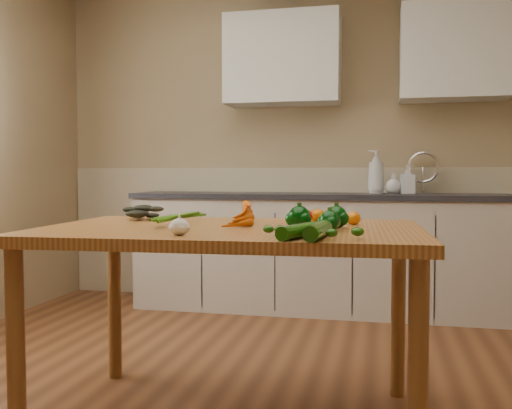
{
  "coord_description": "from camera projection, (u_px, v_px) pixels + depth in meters",
  "views": [
    {
      "loc": [
        0.68,
        -2.17,
        1.04
      ],
      "look_at": [
        0.12,
        0.34,
        0.91
      ],
      "focal_mm": 40.0,
      "sensor_mm": 36.0,
      "label": 1
    }
  ],
  "objects": [
    {
      "name": "soap_bottle_b",
      "position": [
        408.0,
        179.0,
        4.28
      ],
      "size": [
        0.11,
        0.11,
        0.22
      ],
      "primitive_type": "imported",
      "rotation": [
        0.0,
        0.0,
        1.69
      ],
      "color": "silver",
      "rests_on": "counter_run"
    },
    {
      "name": "upper_cabinets",
      "position": [
        361.0,
        56.0,
        4.37
      ],
      "size": [
        2.15,
        0.35,
        0.7
      ],
      "color": "silver",
      "rests_on": "room"
    },
    {
      "name": "tomato_b",
      "position": [
        318.0,
        216.0,
        2.54
      ],
      "size": [
        0.07,
        0.07,
        0.06
      ],
      "primitive_type": "ellipsoid",
      "color": "#CB6305",
      "rests_on": "table"
    },
    {
      "name": "carrot_bunch",
      "position": [
        222.0,
        216.0,
        2.42
      ],
      "size": [
        0.3,
        0.23,
        0.08
      ],
      "primitive_type": null,
      "rotation": [
        0.0,
        0.0,
        0.04
      ],
      "color": "#C85004",
      "rests_on": "table"
    },
    {
      "name": "pepper_b",
      "position": [
        336.0,
        217.0,
        2.29
      ],
      "size": [
        0.09,
        0.09,
        0.09
      ],
      "primitive_type": "sphere",
      "color": "#023106",
      "rests_on": "table"
    },
    {
      "name": "pepper_a",
      "position": [
        299.0,
        218.0,
        2.24
      ],
      "size": [
        0.09,
        0.09,
        0.09
      ],
      "primitive_type": "sphere",
      "color": "#023106",
      "rests_on": "table"
    },
    {
      "name": "room",
      "position": [
        220.0,
        127.0,
        2.43
      ],
      "size": [
        4.04,
        5.04,
        2.64
      ],
      "color": "brown",
      "rests_on": "ground"
    },
    {
      "name": "soap_bottle_a",
      "position": [
        376.0,
        172.0,
        4.34
      ],
      "size": [
        0.15,
        0.15,
        0.33
      ],
      "primitive_type": "imported",
      "rotation": [
        0.0,
        0.0,
        4.5
      ],
      "color": "silver",
      "rests_on": "counter_run"
    },
    {
      "name": "counter_run",
      "position": [
        319.0,
        251.0,
        4.39
      ],
      "size": [
        2.84,
        0.64,
        1.14
      ],
      "color": "#B5A896",
      "rests_on": "ground"
    },
    {
      "name": "zucchini_b",
      "position": [
        299.0,
        231.0,
        1.92
      ],
      "size": [
        0.13,
        0.24,
        0.05
      ],
      "primitive_type": "cylinder",
      "rotation": [
        1.57,
        0.0,
        -0.35
      ],
      "color": "#144507",
      "rests_on": "table"
    },
    {
      "name": "leafy_greens",
      "position": [
        143.0,
        208.0,
        2.72
      ],
      "size": [
        0.22,
        0.2,
        0.11
      ],
      "primitive_type": null,
      "color": "black",
      "rests_on": "table"
    },
    {
      "name": "garlic_bulb",
      "position": [
        179.0,
        227.0,
        2.02
      ],
      "size": [
        0.07,
        0.07,
        0.06
      ],
      "primitive_type": "ellipsoid",
      "color": "silver",
      "rests_on": "table"
    },
    {
      "name": "soap_bottle_c",
      "position": [
        393.0,
        184.0,
        4.31
      ],
      "size": [
        0.14,
        0.14,
        0.15
      ],
      "primitive_type": "imported",
      "rotation": [
        0.0,
        0.0,
        1.31
      ],
      "color": "silver",
      "rests_on": "counter_run"
    },
    {
      "name": "tomato_c",
      "position": [
        353.0,
        218.0,
        2.43
      ],
      "size": [
        0.06,
        0.06,
        0.06
      ],
      "primitive_type": "ellipsoid",
      "color": "#CB6305",
      "rests_on": "table"
    },
    {
      "name": "table",
      "position": [
        231.0,
        249.0,
        2.35
      ],
      "size": [
        1.59,
        1.06,
        0.83
      ],
      "rotation": [
        0.0,
        0.0,
        0.04
      ],
      "color": "#AE6D32",
      "rests_on": "ground"
    },
    {
      "name": "pepper_c",
      "position": [
        330.0,
        221.0,
        2.15
      ],
      "size": [
        0.08,
        0.08,
        0.08
      ],
      "primitive_type": "sphere",
      "color": "#023106",
      "rests_on": "table"
    },
    {
      "name": "tomato_a",
      "position": [
        305.0,
        217.0,
        2.47
      ],
      "size": [
        0.07,
        0.07,
        0.07
      ],
      "primitive_type": "ellipsoid",
      "color": "#9A0302",
      "rests_on": "table"
    },
    {
      "name": "zucchini_a",
      "position": [
        318.0,
        231.0,
        1.92
      ],
      "size": [
        0.07,
        0.27,
        0.05
      ],
      "primitive_type": "cylinder",
      "rotation": [
        1.57,
        0.0,
        -0.07
      ],
      "color": "#144507",
      "rests_on": "table"
    }
  ]
}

